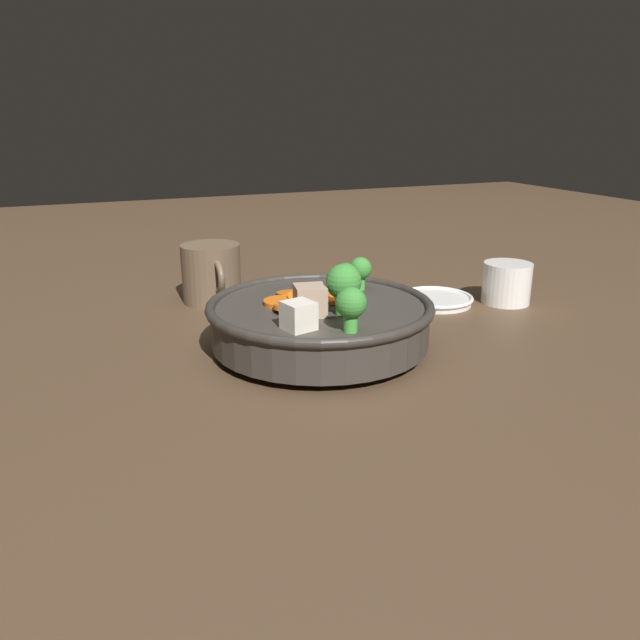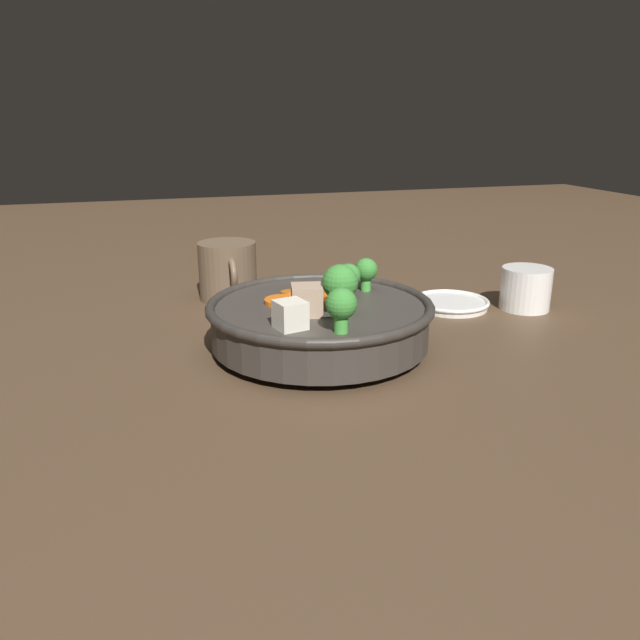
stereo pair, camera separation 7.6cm
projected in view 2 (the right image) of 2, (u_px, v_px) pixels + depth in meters
The scene contains 5 objects.
ground_plane at pixel (320, 349), 0.77m from camera, with size 3.00×3.00×0.00m, color #4C3826.
stirfry_bowl at pixel (320, 318), 0.76m from camera, with size 0.28×0.28×0.12m.
side_saucer at pixel (451, 303), 0.94m from camera, with size 0.11×0.11×0.01m.
tea_cup at pixel (526, 288), 0.92m from camera, with size 0.07×0.07×0.06m.
dark_mug at pixel (228, 271), 0.97m from camera, with size 0.11×0.09×0.09m.
Camera 2 is at (0.69, -0.21, 0.28)m, focal length 35.00 mm.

